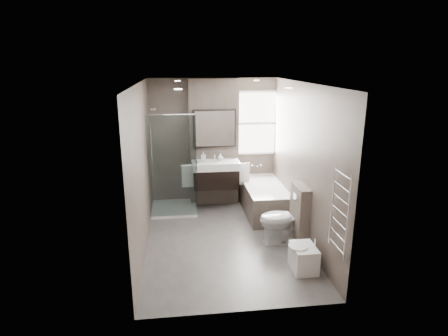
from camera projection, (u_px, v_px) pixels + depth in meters
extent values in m
cube|color=#504D4A|center=(224.00, 241.00, 6.35)|extent=(2.65, 3.85, 0.05)
cube|color=silver|center=(224.00, 81.00, 5.62)|extent=(2.65, 3.85, 0.05)
cube|color=brown|center=(213.00, 141.00, 7.83)|extent=(2.65, 0.05, 2.60)
cube|color=brown|center=(246.00, 213.00, 4.15)|extent=(2.65, 0.05, 2.60)
cube|color=brown|center=(140.00, 169.00, 5.83)|extent=(0.05, 3.85, 2.60)
cube|color=brown|center=(304.00, 163.00, 6.14)|extent=(0.05, 3.85, 2.60)
cube|color=#554B43|center=(214.00, 143.00, 7.68)|extent=(1.00, 0.25, 2.60)
cube|color=black|center=(216.00, 178.00, 7.53)|extent=(0.90, 0.45, 0.38)
cube|color=white|center=(216.00, 165.00, 7.45)|extent=(0.95, 0.47, 0.15)
cylinder|color=silver|center=(215.00, 156.00, 7.58)|extent=(0.03, 0.03, 0.12)
cylinder|color=silver|center=(215.00, 154.00, 7.51)|extent=(0.02, 0.12, 0.02)
cube|color=black|center=(214.00, 128.00, 7.44)|extent=(0.86, 0.06, 0.76)
cube|color=white|center=(215.00, 129.00, 7.41)|extent=(0.80, 0.02, 0.70)
cube|color=silver|center=(188.00, 176.00, 7.42)|extent=(0.24, 0.06, 0.44)
cube|color=silver|center=(243.00, 174.00, 7.56)|extent=(0.24, 0.06, 0.44)
cube|color=white|center=(174.00, 208.00, 7.62)|extent=(0.90, 0.90, 0.06)
cube|color=white|center=(172.00, 167.00, 6.92)|extent=(0.88, 0.01, 1.94)
cube|color=white|center=(195.00, 160.00, 7.40)|extent=(0.01, 0.88, 1.94)
cylinder|color=silver|center=(151.00, 151.00, 7.24)|extent=(0.02, 0.02, 1.00)
cube|color=#554B43|center=(264.00, 199.00, 7.43)|extent=(0.75, 1.60, 0.55)
cube|color=white|center=(264.00, 186.00, 7.35)|extent=(0.75, 1.60, 0.03)
cube|color=white|center=(264.00, 189.00, 7.37)|extent=(0.61, 1.42, 0.12)
cube|color=white|center=(256.00, 123.00, 7.79)|extent=(0.98, 0.04, 1.33)
cube|color=white|center=(256.00, 123.00, 7.76)|extent=(0.90, 0.01, 1.25)
cube|color=white|center=(256.00, 123.00, 7.76)|extent=(0.90, 0.01, 0.05)
imported|color=white|center=(284.00, 219.00, 6.17)|extent=(0.81, 0.46, 0.82)
cube|color=#554B43|center=(300.00, 215.00, 6.11)|extent=(0.18, 0.55, 1.00)
cube|color=silver|center=(295.00, 197.00, 6.01)|extent=(0.01, 0.16, 0.11)
cube|color=white|center=(304.00, 258.00, 5.40)|extent=(0.33, 0.46, 0.37)
cylinder|color=white|center=(298.00, 247.00, 5.34)|extent=(0.28, 0.28, 0.05)
cylinder|color=silver|center=(315.00, 242.00, 5.35)|extent=(0.02, 0.02, 0.10)
cylinder|color=silver|center=(348.00, 219.00, 4.44)|extent=(0.03, 0.03, 1.10)
cylinder|color=silver|center=(332.00, 204.00, 4.88)|extent=(0.03, 0.03, 1.10)
cube|color=silver|center=(340.00, 211.00, 4.66)|extent=(0.02, 0.46, 1.00)
imported|color=white|center=(203.00, 157.00, 7.39)|extent=(0.09, 0.09, 0.20)
imported|color=white|center=(220.00, 157.00, 7.46)|extent=(0.12, 0.12, 0.15)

